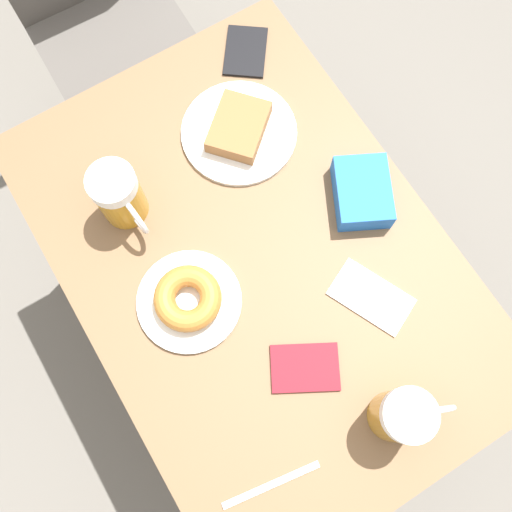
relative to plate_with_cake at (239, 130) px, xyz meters
The scene contains 11 objects.
ground_plane 0.78m from the plate_with_cake, 114.20° to the right, with size 8.00×8.00×0.00m, color #666059.
table 0.29m from the plate_with_cake, 114.20° to the right, with size 0.70×1.03×0.71m.
plate_with_cake is the anchor object (origin of this frame).
plate_with_donut 0.37m from the plate_with_cake, 135.95° to the right, with size 0.20×0.20×0.05m.
beer_mug_left 0.64m from the plate_with_cake, 95.11° to the right, with size 0.13×0.09×0.14m.
beer_mug_center 0.29m from the plate_with_cake, behind, with size 0.09×0.14×0.14m.
napkin_folded 0.43m from the plate_with_cake, 85.38° to the right, with size 0.14×0.17×0.00m.
fork 0.69m from the plate_with_cake, 116.43° to the right, with size 0.18×0.04×0.00m.
passport_near_edge 0.50m from the plate_with_cake, 106.99° to the right, with size 0.15×0.14×0.01m.
passport_far_edge 0.20m from the plate_with_cake, 54.79° to the left, with size 0.15×0.15×0.01m.
blue_pouch 0.28m from the plate_with_cake, 61.84° to the right, with size 0.16×0.17×0.05m.
Camera 1 is at (-0.16, -0.27, 1.78)m, focal length 40.00 mm.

